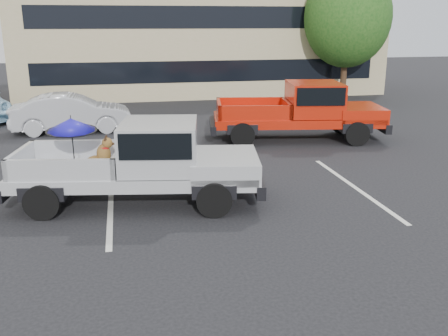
% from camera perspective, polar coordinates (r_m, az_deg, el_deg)
% --- Properties ---
extents(ground, '(90.00, 90.00, 0.00)m').
position_cam_1_polar(ground, '(10.17, 4.27, -6.84)').
color(ground, black).
rests_on(ground, ground).
extents(stripe_left, '(0.12, 5.00, 0.01)m').
position_cam_1_polar(stripe_left, '(11.69, -12.83, -4.04)').
color(stripe_left, silver).
rests_on(stripe_left, ground).
extents(stripe_right, '(0.12, 5.00, 0.01)m').
position_cam_1_polar(stripe_right, '(12.96, 14.72, -2.14)').
color(stripe_right, silver).
rests_on(stripe_right, ground).
extents(motel_building, '(20.40, 8.40, 6.30)m').
position_cam_1_polar(motel_building, '(30.32, -2.92, 14.89)').
color(motel_building, tan).
rests_on(motel_building, ground).
extents(tree_right, '(4.46, 4.46, 6.78)m').
position_cam_1_polar(tree_right, '(27.54, 13.93, 16.39)').
color(tree_right, '#332114').
rests_on(tree_right, ground).
extents(tree_back, '(4.68, 4.68, 7.11)m').
position_cam_1_polar(tree_back, '(34.08, 3.20, 17.09)').
color(tree_back, '#332114').
rests_on(tree_back, ground).
extents(silver_pickup, '(5.93, 2.86, 2.06)m').
position_cam_1_polar(silver_pickup, '(11.33, -8.52, 1.11)').
color(silver_pickup, black).
rests_on(silver_pickup, ground).
extents(red_pickup, '(6.31, 3.00, 2.00)m').
position_cam_1_polar(red_pickup, '(17.68, 9.64, 6.70)').
color(red_pickup, black).
rests_on(red_pickup, ground).
extents(silver_sedan, '(4.39, 1.66, 1.43)m').
position_cam_1_polar(silver_sedan, '(19.58, -17.01, 6.03)').
color(silver_sedan, '#B4B6BC').
rests_on(silver_sedan, ground).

